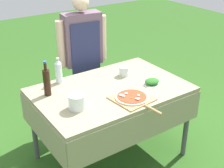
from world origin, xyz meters
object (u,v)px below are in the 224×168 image
object	(u,v)px
herb_container	(152,82)
mixing_tub	(77,102)
sauce_jar	(124,72)
oil_bottle	(47,82)
prep_table	(111,97)
person_cook	(83,52)
pizza_on_peel	(133,98)
water_bottle	(59,71)

from	to	relation	value
herb_container	mixing_tub	xyz separation A→B (m)	(-0.79, 0.01, 0.04)
sauce_jar	oil_bottle	bearing A→B (deg)	176.33
herb_container	sauce_jar	xyz separation A→B (m)	(-0.10, 0.31, 0.01)
prep_table	person_cook	bearing A→B (deg)	80.66
person_cook	pizza_on_peel	bearing A→B (deg)	92.11
prep_table	sauce_jar	distance (m)	0.34
prep_table	mixing_tub	distance (m)	0.47
pizza_on_peel	herb_container	bearing A→B (deg)	15.30
person_cook	oil_bottle	size ratio (longest dim) A/B	4.72
person_cook	herb_container	world-z (taller)	person_cook
oil_bottle	sauce_jar	world-z (taller)	oil_bottle
person_cook	herb_container	distance (m)	0.91
pizza_on_peel	water_bottle	size ratio (longest dim) A/B	2.04
herb_container	sauce_jar	world-z (taller)	sauce_jar
person_cook	herb_container	size ratio (longest dim) A/B	8.54
mixing_tub	person_cook	bearing A→B (deg)	57.60
water_bottle	mixing_tub	bearing A→B (deg)	-99.92
prep_table	herb_container	size ratio (longest dim) A/B	7.91
person_cook	prep_table	bearing A→B (deg)	87.39
pizza_on_peel	mixing_tub	world-z (taller)	mixing_tub
prep_table	mixing_tub	size ratio (longest dim) A/B	9.85
oil_bottle	herb_container	xyz separation A→B (m)	(0.89, -0.36, -0.10)
oil_bottle	mixing_tub	size ratio (longest dim) A/B	2.25
prep_table	sauce_jar	size ratio (longest dim) A/B	14.46
prep_table	oil_bottle	bearing A→B (deg)	158.28
oil_bottle	sauce_jar	size ratio (longest dim) A/B	3.30
water_bottle	herb_container	xyz separation A→B (m)	(0.70, -0.53, -0.09)
herb_container	sauce_jar	bearing A→B (deg)	107.82
oil_bottle	water_bottle	size ratio (longest dim) A/B	1.27
person_cook	herb_container	bearing A→B (deg)	112.75
oil_bottle	mixing_tub	world-z (taller)	oil_bottle
pizza_on_peel	mixing_tub	distance (m)	0.49
water_bottle	sauce_jar	world-z (taller)	water_bottle
sauce_jar	herb_container	bearing A→B (deg)	-72.18
mixing_tub	herb_container	bearing A→B (deg)	-0.68
oil_bottle	herb_container	distance (m)	0.97
oil_bottle	sauce_jar	xyz separation A→B (m)	(0.79, -0.05, -0.09)
mixing_tub	sauce_jar	distance (m)	0.76
prep_table	herb_container	distance (m)	0.41
water_bottle	herb_container	distance (m)	0.88
prep_table	oil_bottle	distance (m)	0.61
prep_table	herb_container	world-z (taller)	herb_container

